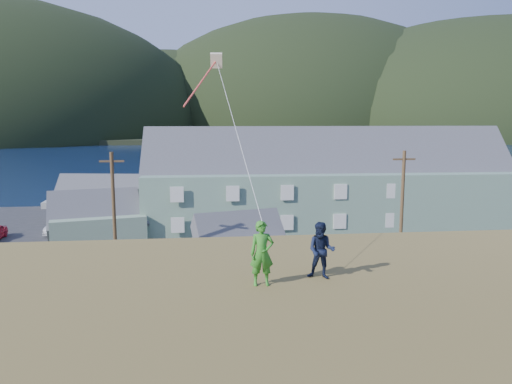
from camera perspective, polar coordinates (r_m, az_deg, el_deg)
ground at (r=33.91m, az=-8.56°, el=-11.95°), size 900.00×900.00×0.00m
grass_strip at (r=32.03m, az=-8.72°, el=-13.13°), size 110.00×8.00×0.10m
waterfront_lot at (r=50.14m, az=-7.74°, el=-5.00°), size 72.00×36.00×0.12m
wharf at (r=73.00m, az=-11.96°, el=-0.45°), size 26.00×14.00×0.90m
far_shore at (r=361.85m, az=-6.36°, el=7.03°), size 900.00×320.00×2.00m
far_hills at (r=313.07m, az=0.18°, el=7.00°), size 760.00×265.00×143.00m
lodge at (r=51.80m, az=8.08°, el=1.00°), size 37.25×11.26×13.02m
shed_palegreen_near at (r=47.91m, az=-17.54°, el=-3.15°), size 9.55×7.04×6.24m
shed_white at (r=38.94m, az=-1.91°, el=-5.85°), size 7.76×6.11×5.43m
shed_palegreen_far at (r=59.82m, az=-17.49°, el=-0.76°), size 10.12×6.68×6.34m
utility_poles at (r=34.12m, az=-11.55°, el=-3.51°), size 32.40×0.24×9.45m
parked_cars at (r=55.54m, az=-17.05°, el=-3.15°), size 24.91×12.12×1.49m
kite_flyer_green at (r=14.07m, az=0.68°, el=-7.03°), size 0.68×0.45×1.85m
kite_flyer_navy at (r=14.78m, az=7.48°, el=-6.65°), size 0.99×0.89×1.68m
kite_rig at (r=19.70m, az=-4.76°, el=14.23°), size 1.15×3.45×8.22m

